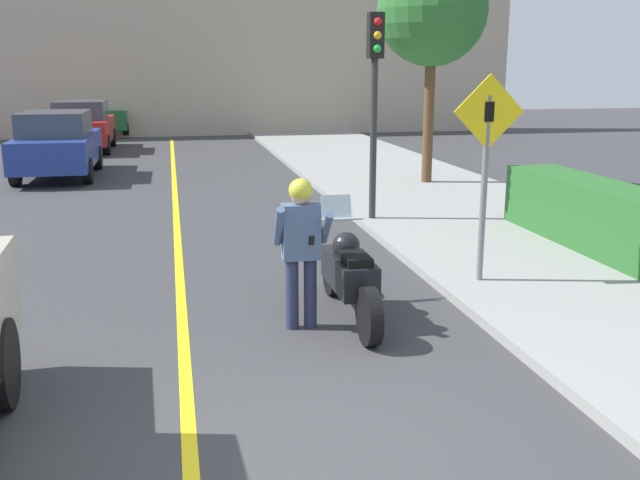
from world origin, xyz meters
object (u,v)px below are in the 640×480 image
(person_biker, at_px, (301,239))
(street_tree, at_px, (432,11))
(crossing_sign, at_px, (486,159))
(parked_car_green, at_px, (107,114))
(parked_car_blue, at_px, (57,144))
(parked_car_red, at_px, (83,126))
(traffic_light, at_px, (375,77))
(motorcycle, at_px, (349,274))

(person_biker, distance_m, street_tree, 10.26)
(person_biker, bearing_deg, crossing_sign, 20.32)
(parked_car_green, bearing_deg, parked_car_blue, -91.24)
(person_biker, relative_size, parked_car_blue, 0.39)
(person_biker, height_order, parked_car_red, parked_car_red)
(street_tree, bearing_deg, person_biker, -117.92)
(street_tree, distance_m, parked_car_green, 17.92)
(traffic_light, bearing_deg, motorcycle, -108.97)
(motorcycle, height_order, parked_car_green, parked_car_green)
(person_biker, bearing_deg, motorcycle, 21.68)
(parked_car_blue, distance_m, parked_car_red, 6.00)
(motorcycle, relative_size, street_tree, 0.45)
(motorcycle, relative_size, person_biker, 1.40)
(person_biker, distance_m, crossing_sign, 2.74)
(traffic_light, distance_m, parked_car_green, 20.26)
(crossing_sign, xyz_separation_m, traffic_light, (-0.29, 3.98, 0.92))
(person_biker, xyz_separation_m, street_tree, (4.60, 8.67, 2.99))
(motorcycle, height_order, person_biker, person_biker)
(crossing_sign, relative_size, parked_car_blue, 0.61)
(parked_car_blue, bearing_deg, crossing_sign, -59.06)
(traffic_light, height_order, parked_car_blue, traffic_light)
(traffic_light, bearing_deg, parked_car_blue, 131.78)
(crossing_sign, distance_m, parked_car_red, 18.36)
(parked_car_red, xyz_separation_m, parked_car_green, (0.29, 6.14, 0.00))
(crossing_sign, distance_m, parked_car_blue, 12.94)
(crossing_sign, bearing_deg, person_biker, -159.68)
(motorcycle, distance_m, parked_car_red, 18.40)
(traffic_light, distance_m, parked_car_red, 14.68)
(traffic_light, distance_m, street_tree, 4.69)
(parked_car_green, bearing_deg, crossing_sign, -74.64)
(street_tree, bearing_deg, traffic_light, -122.47)
(person_biker, xyz_separation_m, parked_car_green, (-3.89, 24.14, -0.14))
(motorcycle, xyz_separation_m, crossing_sign, (1.90, 0.69, 1.17))
(motorcycle, xyz_separation_m, street_tree, (4.01, 8.44, 3.49))
(person_biker, height_order, parked_car_green, parked_car_green)
(traffic_light, relative_size, parked_car_red, 0.85)
(person_biker, xyz_separation_m, parked_car_blue, (-4.15, 12.00, -0.14))
(parked_car_blue, distance_m, parked_car_green, 12.14)
(person_biker, relative_size, street_tree, 0.32)
(person_biker, height_order, traffic_light, traffic_light)
(person_biker, height_order, crossing_sign, crossing_sign)
(parked_car_blue, bearing_deg, parked_car_green, 88.76)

